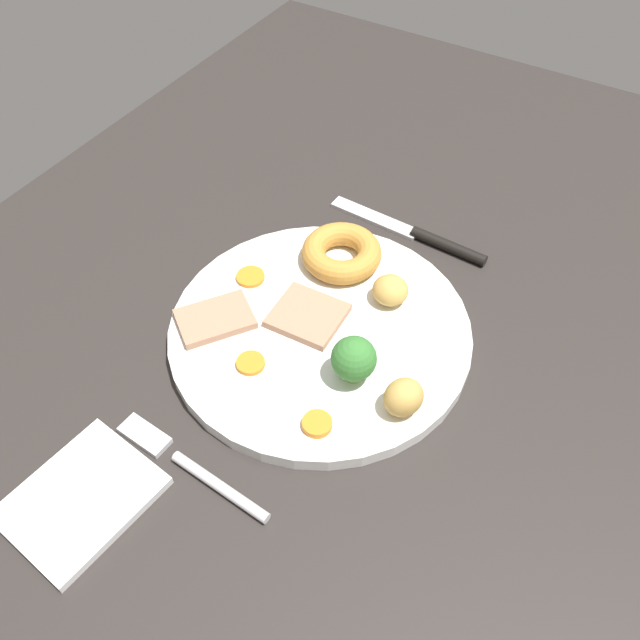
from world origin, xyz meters
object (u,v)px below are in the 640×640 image
object	(u,v)px
carrot_coin_side	(250,277)
knife	(420,235)
yorkshire_pudding	(342,253)
dinner_plate	(320,332)
meat_slice_main	(308,315)
roast_potato_left	(390,290)
broccoli_floret	(354,359)
meat_slice_under	(215,319)
fork	(188,465)
carrot_coin_front	(251,363)
carrot_coin_back	(317,424)
folded_napkin	(81,499)
roast_potato_right	(404,397)

from	to	relation	value
carrot_coin_side	knife	world-z (taller)	carrot_coin_side
yorkshire_pudding	knife	distance (cm)	10.22
dinner_plate	meat_slice_main	world-z (taller)	meat_slice_main
roast_potato_left	knife	world-z (taller)	roast_potato_left
yorkshire_pudding	broccoli_floret	distance (cm)	14.55
carrot_coin_side	knife	bearing A→B (deg)	-36.25
broccoli_floret	knife	xyz separation A→B (cm)	(20.79, 3.24, -3.49)
meat_slice_under	carrot_coin_side	size ratio (longest dim) A/B	2.43
dinner_plate	broccoli_floret	distance (cm)	7.17
dinner_plate	yorkshire_pudding	world-z (taller)	yorkshire_pudding
broccoli_floret	fork	world-z (taller)	broccoli_floret
broccoli_floret	carrot_coin_front	bearing A→B (deg)	112.71
carrot_coin_back	knife	size ratio (longest dim) A/B	0.14
dinner_plate	roast_potato_left	bearing A→B (deg)	-31.66
dinner_plate	yorkshire_pudding	xyz separation A→B (cm)	(8.61, 2.65, 1.91)
fork	folded_napkin	size ratio (longest dim) A/B	1.39
carrot_coin_front	carrot_coin_side	distance (cm)	10.78
meat_slice_main	fork	xyz separation A→B (cm)	(-17.61, 0.53, -1.41)
broccoli_floret	fork	bearing A→B (deg)	151.61
carrot_coin_front	roast_potato_right	bearing A→B (deg)	-78.38
meat_slice_main	knife	distance (cm)	17.48
roast_potato_right	carrot_coin_front	xyz separation A→B (cm)	(-2.79, 13.54, -1.41)
dinner_plate	knife	bearing A→B (deg)	-7.11
yorkshire_pudding	broccoli_floret	bearing A→B (deg)	-146.21
roast_potato_left	meat_slice_main	bearing A→B (deg)	137.84
yorkshire_pudding	fork	bearing A→B (deg)	-178.74
roast_potato_right	carrot_coin_side	distance (cm)	20.68
knife	fork	bearing A→B (deg)	85.58
carrot_coin_front	carrot_coin_side	xyz separation A→B (cm)	(8.84, 6.18, -0.04)
dinner_plate	fork	bearing A→B (deg)	173.13
yorkshire_pudding	knife	size ratio (longest dim) A/B	0.44
yorkshire_pudding	carrot_coin_back	size ratio (longest dim) A/B	3.19
roast_potato_left	folded_napkin	xyz separation A→B (cm)	(-30.32, 11.29, -2.34)
carrot_coin_front	carrot_coin_back	bearing A→B (deg)	-105.87
roast_potato_left	carrot_coin_front	world-z (taller)	roast_potato_left
dinner_plate	meat_slice_under	xyz separation A→B (cm)	(-4.48, 8.73, 1.10)
broccoli_floret	dinner_plate	bearing A→B (deg)	57.57
broccoli_floret	carrot_coin_back	bearing A→B (deg)	179.31
yorkshire_pudding	carrot_coin_front	xyz separation A→B (cm)	(-15.55, 0.34, -0.96)
meat_slice_main	broccoli_floret	bearing A→B (deg)	-118.41
carrot_coin_front	carrot_coin_back	size ratio (longest dim) A/B	1.02
meat_slice_under	broccoli_floret	bearing A→B (deg)	-85.76
yorkshire_pudding	carrot_coin_side	bearing A→B (deg)	135.84
carrot_coin_back	carrot_coin_side	world-z (taller)	carrot_coin_back
meat_slice_under	roast_potato_left	xyz separation A→B (cm)	(10.88, -12.68, 0.94)
roast_potato_right	roast_potato_left	bearing A→B (deg)	31.98
dinner_plate	carrot_coin_side	size ratio (longest dim) A/B	10.00
dinner_plate	meat_slice_under	bearing A→B (deg)	117.16
carrot_coin_back	knife	distance (cm)	26.89
meat_slice_under	knife	world-z (taller)	meat_slice_under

